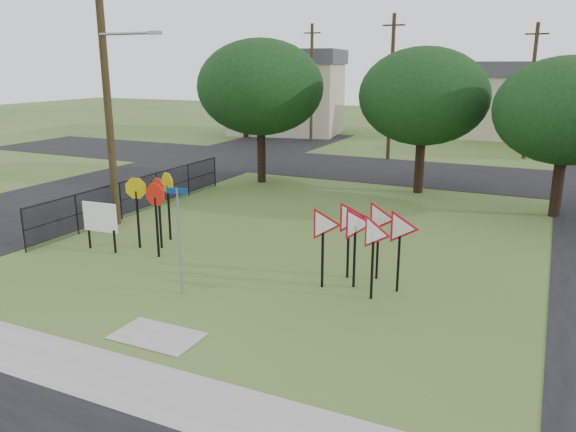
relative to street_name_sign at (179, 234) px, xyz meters
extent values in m
plane|color=#3C5D22|center=(0.95, 0.10, -1.67)|extent=(140.00, 140.00, 0.00)
cube|color=gray|center=(0.95, -4.10, -1.66)|extent=(30.00, 1.60, 0.02)
cube|color=#3C5D22|center=(0.95, -5.30, -1.67)|extent=(30.00, 0.80, 0.02)
cube|color=black|center=(-11.05, 10.10, -1.66)|extent=(8.00, 50.00, 0.02)
cube|color=black|center=(0.95, 20.10, -1.66)|extent=(60.00, 8.00, 0.02)
cube|color=gray|center=(0.95, -2.30, -1.66)|extent=(2.00, 1.20, 0.02)
cylinder|color=gray|center=(0.00, 0.00, -0.22)|extent=(0.06, 0.06, 2.91)
cube|color=navy|center=(0.00, 0.00, 1.16)|extent=(0.60, 0.11, 0.16)
cube|color=black|center=(-2.93, 2.92, -0.70)|extent=(0.06, 0.06, 1.95)
cube|color=black|center=(-2.45, 2.14, -0.70)|extent=(0.06, 0.06, 1.95)
cube|color=black|center=(-3.61, 2.63, -0.70)|extent=(0.06, 0.06, 1.95)
cube|color=black|center=(-3.23, 3.80, -0.70)|extent=(0.06, 0.06, 1.95)
cube|color=black|center=(3.24, 2.04, -0.79)|extent=(0.06, 0.06, 1.76)
cube|color=black|center=(4.02, 2.43, -0.79)|extent=(0.06, 0.06, 1.76)
cube|color=black|center=(4.71, 1.84, -0.79)|extent=(0.06, 0.06, 1.76)
cube|color=black|center=(3.63, 3.02, -0.79)|extent=(0.06, 0.06, 1.76)
cube|color=black|center=(4.41, 3.31, -0.79)|extent=(0.06, 0.06, 1.76)
cube|color=black|center=(5.20, 2.63, -0.79)|extent=(0.06, 0.06, 1.76)
cube|color=black|center=(-5.08, 1.86, -1.29)|extent=(0.05, 0.05, 0.76)
cube|color=black|center=(-3.99, 1.86, -1.29)|extent=(0.05, 0.05, 0.76)
cube|color=white|center=(-4.53, 1.86, -0.53)|extent=(1.31, 0.14, 0.98)
cylinder|color=#3A2D1A|center=(-6.35, 4.60, 3.33)|extent=(0.28, 0.28, 10.00)
cylinder|color=gray|center=(-5.15, 4.50, 5.33)|extent=(2.40, 0.10, 0.10)
cube|color=gray|center=(-3.95, 4.50, 5.33)|extent=(0.50, 0.18, 0.12)
cylinder|color=#3A2D1A|center=(-1.05, 24.10, 2.83)|extent=(0.24, 0.24, 9.00)
cube|color=#3A2D1A|center=(-1.05, 24.10, 6.63)|extent=(1.40, 0.10, 0.10)
cylinder|color=#3A2D1A|center=(6.95, 28.10, 2.58)|extent=(0.24, 0.24, 8.50)
cube|color=#3A2D1A|center=(6.95, 28.10, 6.13)|extent=(1.40, 0.10, 0.10)
cylinder|color=#3A2D1A|center=(-9.05, 30.10, 2.83)|extent=(0.24, 0.24, 9.00)
cube|color=#3A2D1A|center=(-9.05, 30.10, 6.63)|extent=(1.40, 0.10, 0.10)
cylinder|color=black|center=(-6.65, 0.60, -0.92)|extent=(0.05, 0.05, 1.50)
cylinder|color=black|center=(-6.65, 2.90, -0.92)|extent=(0.05, 0.05, 1.50)
cylinder|color=black|center=(-6.65, 5.20, -0.92)|extent=(0.05, 0.05, 1.50)
cylinder|color=black|center=(-6.65, 7.50, -0.92)|extent=(0.05, 0.05, 1.50)
cylinder|color=black|center=(-6.65, 9.80, -0.92)|extent=(0.05, 0.05, 1.50)
cylinder|color=black|center=(-6.65, 12.10, -0.92)|extent=(0.05, 0.05, 1.50)
cube|color=black|center=(-6.65, 6.35, -0.21)|extent=(0.03, 11.50, 0.03)
cube|color=black|center=(-6.65, 6.35, -0.92)|extent=(0.03, 11.50, 0.03)
cube|color=black|center=(-6.65, 6.35, -0.92)|extent=(0.01, 11.50, 1.50)
cube|color=beige|center=(-13.05, 34.10, 1.33)|extent=(10.08, 8.46, 6.00)
cube|color=#444448|center=(-13.05, 34.10, 4.93)|extent=(10.58, 8.88, 1.20)
cube|color=beige|center=(4.95, 40.10, 0.83)|extent=(8.00, 8.00, 5.00)
cube|color=#444448|center=(4.95, 40.10, 3.93)|extent=(8.40, 8.40, 1.20)
cylinder|color=black|center=(-5.05, 14.10, -0.36)|extent=(0.44, 0.44, 2.62)
ellipsoid|color=black|center=(-5.05, 14.10, 3.19)|extent=(6.40, 6.40, 4.80)
cylinder|color=black|center=(2.95, 15.10, -0.45)|extent=(0.44, 0.44, 2.45)
ellipsoid|color=black|center=(2.95, 15.10, 2.88)|extent=(6.00, 6.00, 4.50)
cylinder|color=black|center=(8.95, 13.10, -0.54)|extent=(0.44, 0.44, 2.27)
ellipsoid|color=black|center=(8.95, 13.10, 2.56)|extent=(5.60, 5.60, 4.20)
cylinder|color=black|center=(-15.05, 30.10, -0.27)|extent=(0.44, 0.44, 2.80)
ellipsoid|color=black|center=(-15.05, 30.10, 3.51)|extent=(6.80, 6.80, 5.10)
camera|label=1|loc=(8.59, -11.48, 4.30)|focal=35.00mm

